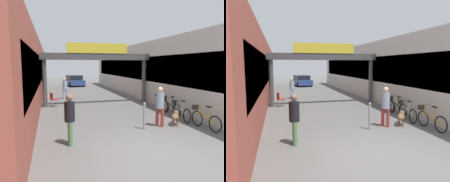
% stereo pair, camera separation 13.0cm
% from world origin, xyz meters
% --- Properties ---
extents(ground_plane, '(80.00, 80.00, 0.00)m').
position_xyz_m(ground_plane, '(0.00, 0.00, 0.00)').
color(ground_plane, '#605E5B').
extents(storefront_left, '(3.00, 26.00, 4.24)m').
position_xyz_m(storefront_left, '(-5.09, 11.00, 2.12)').
color(storefront_left, '#B25142').
rests_on(storefront_left, ground_plane).
extents(storefront_right, '(3.00, 26.00, 4.24)m').
position_xyz_m(storefront_right, '(5.09, 11.00, 2.12)').
color(storefront_right, beige).
rests_on(storefront_right, ground_plane).
extents(arcade_sign_gateway, '(7.40, 0.47, 4.00)m').
position_xyz_m(arcade_sign_gateway, '(0.00, 8.42, 2.84)').
color(arcade_sign_gateway, '#4C4C4F').
rests_on(arcade_sign_gateway, ground_plane).
extents(pedestrian_with_dog, '(0.48, 0.48, 1.71)m').
position_xyz_m(pedestrian_with_dog, '(1.44, 2.55, 0.98)').
color(pedestrian_with_dog, '#99332D').
rests_on(pedestrian_with_dog, ground_plane).
extents(pedestrian_companion, '(0.35, 0.38, 1.69)m').
position_xyz_m(pedestrian_companion, '(-2.45, 1.40, 0.97)').
color(pedestrian_companion, '#4C7F47').
rests_on(pedestrian_companion, ground_plane).
extents(pedestrian_carrying_crate, '(0.47, 0.47, 1.61)m').
position_xyz_m(pedestrian_carrying_crate, '(-1.92, 11.48, 0.92)').
color(pedestrian_carrying_crate, '#A5BFE0').
rests_on(pedestrian_carrying_crate, ground_plane).
extents(dog_on_leash, '(0.70, 0.80, 0.59)m').
position_xyz_m(dog_on_leash, '(2.23, 2.59, 0.37)').
color(dog_on_leash, brown).
rests_on(dog_on_leash, ground_plane).
extents(bicycle_orange_nearest, '(0.46, 1.69, 0.98)m').
position_xyz_m(bicycle_orange_nearest, '(3.06, 1.77, 0.44)').
color(bicycle_orange_nearest, black).
rests_on(bicycle_orange_nearest, ground_plane).
extents(bicycle_silver_second, '(0.46, 1.69, 0.98)m').
position_xyz_m(bicycle_silver_second, '(2.91, 3.25, 0.44)').
color(bicycle_silver_second, black).
rests_on(bicycle_silver_second, ground_plane).
extents(bicycle_black_third, '(0.46, 1.69, 0.98)m').
position_xyz_m(bicycle_black_third, '(3.09, 4.53, 0.44)').
color(bicycle_black_third, black).
rests_on(bicycle_black_third, ground_plane).
extents(bicycle_red_farthest, '(0.46, 1.69, 0.98)m').
position_xyz_m(bicycle_red_farthest, '(3.22, 5.70, 0.44)').
color(bicycle_red_farthest, black).
rests_on(bicycle_red_farthest, ground_plane).
extents(bollard_post_metal, '(0.10, 0.10, 1.12)m').
position_xyz_m(bollard_post_metal, '(0.63, 2.34, 0.57)').
color(bollard_post_metal, gray).
rests_on(bollard_post_metal, ground_plane).
extents(cafe_chair_red_nearer, '(0.51, 0.51, 0.89)m').
position_xyz_m(cafe_chair_red_nearer, '(-2.87, 8.37, 0.54)').
color(cafe_chair_red_nearer, gray).
rests_on(cafe_chair_red_nearer, ground_plane).
extents(parked_car_blue, '(2.37, 4.23, 1.33)m').
position_xyz_m(parked_car_blue, '(-0.13, 21.74, 0.64)').
color(parked_car_blue, '#2D478C').
rests_on(parked_car_blue, ground_plane).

